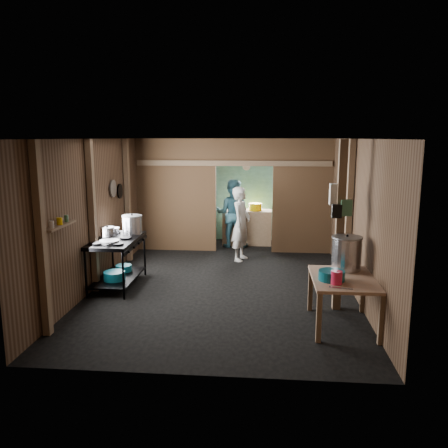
# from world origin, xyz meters

# --- Properties ---
(floor) EXTENTS (4.50, 7.00, 0.00)m
(floor) POSITION_xyz_m (0.00, 0.00, 0.00)
(floor) COLOR black
(floor) RESTS_ON ground
(ceiling) EXTENTS (4.50, 7.00, 0.00)m
(ceiling) POSITION_xyz_m (0.00, 0.00, 2.60)
(ceiling) COLOR #2C2824
(ceiling) RESTS_ON ground
(wall_back) EXTENTS (4.50, 0.00, 2.60)m
(wall_back) POSITION_xyz_m (0.00, 3.50, 1.30)
(wall_back) COLOR brown
(wall_back) RESTS_ON ground
(wall_front) EXTENTS (4.50, 0.00, 2.60)m
(wall_front) POSITION_xyz_m (0.00, -3.50, 1.30)
(wall_front) COLOR brown
(wall_front) RESTS_ON ground
(wall_left) EXTENTS (0.00, 7.00, 2.60)m
(wall_left) POSITION_xyz_m (-2.25, 0.00, 1.30)
(wall_left) COLOR brown
(wall_left) RESTS_ON ground
(wall_right) EXTENTS (0.00, 7.00, 2.60)m
(wall_right) POSITION_xyz_m (2.25, 0.00, 1.30)
(wall_right) COLOR brown
(wall_right) RESTS_ON ground
(partition_left) EXTENTS (1.85, 0.10, 2.60)m
(partition_left) POSITION_xyz_m (-1.32, 2.20, 1.30)
(partition_left) COLOR #4A321D
(partition_left) RESTS_ON floor
(partition_right) EXTENTS (1.35, 0.10, 2.60)m
(partition_right) POSITION_xyz_m (1.57, 2.20, 1.30)
(partition_right) COLOR #4A321D
(partition_right) RESTS_ON floor
(partition_header) EXTENTS (1.30, 0.10, 0.60)m
(partition_header) POSITION_xyz_m (0.25, 2.20, 2.30)
(partition_header) COLOR #4A321D
(partition_header) RESTS_ON wall_back
(turquoise_panel) EXTENTS (4.40, 0.06, 2.50)m
(turquoise_panel) POSITION_xyz_m (0.00, 3.44, 1.25)
(turquoise_panel) COLOR #6FBBB0
(turquoise_panel) RESTS_ON wall_back
(back_counter) EXTENTS (1.20, 0.50, 0.85)m
(back_counter) POSITION_xyz_m (0.30, 2.95, 0.42)
(back_counter) COLOR #806349
(back_counter) RESTS_ON floor
(wall_clock) EXTENTS (0.20, 0.03, 0.20)m
(wall_clock) POSITION_xyz_m (0.25, 3.40, 1.90)
(wall_clock) COLOR silver
(wall_clock) RESTS_ON wall_back
(post_left_a) EXTENTS (0.10, 0.12, 2.60)m
(post_left_a) POSITION_xyz_m (-2.18, -2.60, 1.30)
(post_left_a) COLOR #806349
(post_left_a) RESTS_ON floor
(post_left_b) EXTENTS (0.10, 0.12, 2.60)m
(post_left_b) POSITION_xyz_m (-2.18, -0.80, 1.30)
(post_left_b) COLOR #806349
(post_left_b) RESTS_ON floor
(post_left_c) EXTENTS (0.10, 0.12, 2.60)m
(post_left_c) POSITION_xyz_m (-2.18, 1.20, 1.30)
(post_left_c) COLOR #806349
(post_left_c) RESTS_ON floor
(post_right) EXTENTS (0.10, 0.12, 2.60)m
(post_right) POSITION_xyz_m (2.18, -0.20, 1.30)
(post_right) COLOR #806349
(post_right) RESTS_ON floor
(post_free) EXTENTS (0.12, 0.12, 2.60)m
(post_free) POSITION_xyz_m (1.85, -1.30, 1.30)
(post_free) COLOR #806349
(post_free) RESTS_ON floor
(cross_beam) EXTENTS (4.40, 0.12, 0.12)m
(cross_beam) POSITION_xyz_m (0.00, 2.15, 2.05)
(cross_beam) COLOR #806349
(cross_beam) RESTS_ON wall_left
(pan_lid_big) EXTENTS (0.03, 0.34, 0.34)m
(pan_lid_big) POSITION_xyz_m (-2.21, 0.40, 1.65)
(pan_lid_big) COLOR slate
(pan_lid_big) RESTS_ON wall_left
(pan_lid_small) EXTENTS (0.03, 0.30, 0.30)m
(pan_lid_small) POSITION_xyz_m (-2.21, 0.80, 1.55)
(pan_lid_small) COLOR black
(pan_lid_small) RESTS_ON wall_left
(wall_shelf) EXTENTS (0.14, 0.80, 0.03)m
(wall_shelf) POSITION_xyz_m (-2.15, -2.10, 1.40)
(wall_shelf) COLOR #806349
(wall_shelf) RESTS_ON wall_left
(jar_white) EXTENTS (0.07, 0.07, 0.10)m
(jar_white) POSITION_xyz_m (-2.15, -2.35, 1.47)
(jar_white) COLOR silver
(jar_white) RESTS_ON wall_shelf
(jar_yellow) EXTENTS (0.08, 0.08, 0.10)m
(jar_yellow) POSITION_xyz_m (-2.15, -2.10, 1.47)
(jar_yellow) COLOR #F3B800
(jar_yellow) RESTS_ON wall_shelf
(jar_green) EXTENTS (0.06, 0.06, 0.10)m
(jar_green) POSITION_xyz_m (-2.15, -1.88, 1.47)
(jar_green) COLOR #3F7652
(jar_green) RESTS_ON wall_shelf
(bag_white) EXTENTS (0.22, 0.15, 0.32)m
(bag_white) POSITION_xyz_m (1.80, -1.22, 1.78)
(bag_white) COLOR silver
(bag_white) RESTS_ON post_free
(bag_green) EXTENTS (0.16, 0.12, 0.24)m
(bag_green) POSITION_xyz_m (1.92, -1.36, 1.60)
(bag_green) COLOR #3F7652
(bag_green) RESTS_ON post_free
(bag_black) EXTENTS (0.14, 0.10, 0.20)m
(bag_black) POSITION_xyz_m (1.78, -1.38, 1.55)
(bag_black) COLOR black
(bag_black) RESTS_ON post_free
(gas_range) EXTENTS (0.75, 1.47, 0.87)m
(gas_range) POSITION_xyz_m (-1.88, -0.52, 0.43)
(gas_range) COLOR black
(gas_range) RESTS_ON floor
(prep_table) EXTENTS (0.87, 1.20, 0.71)m
(prep_table) POSITION_xyz_m (1.83, -1.97, 0.35)
(prep_table) COLOR tan
(prep_table) RESTS_ON floor
(stove_pot_large) EXTENTS (0.43, 0.43, 0.37)m
(stove_pot_large) POSITION_xyz_m (-1.71, -0.09, 1.03)
(stove_pot_large) COLOR #B0B0B7
(stove_pot_large) RESTS_ON gas_range
(stove_pot_med) EXTENTS (0.33, 0.33, 0.22)m
(stove_pot_med) POSITION_xyz_m (-2.05, -0.48, 0.96)
(stove_pot_med) COLOR #B0B0B7
(stove_pot_med) RESTS_ON gas_range
(stove_saucepan) EXTENTS (0.22, 0.22, 0.11)m
(stove_saucepan) POSITION_xyz_m (-2.05, -0.11, 0.92)
(stove_saucepan) COLOR #B0B0B7
(stove_saucepan) RESTS_ON gas_range
(frying_pan) EXTENTS (0.45, 0.61, 0.07)m
(frying_pan) POSITION_xyz_m (-1.88, -0.89, 0.89)
(frying_pan) COLOR slate
(frying_pan) RESTS_ON gas_range
(blue_tub_front) EXTENTS (0.37, 0.37, 0.15)m
(blue_tub_front) POSITION_xyz_m (-1.88, -0.71, 0.24)
(blue_tub_front) COLOR #0B5362
(blue_tub_front) RESTS_ON gas_range
(blue_tub_back) EXTENTS (0.30, 0.30, 0.12)m
(blue_tub_back) POSITION_xyz_m (-1.88, -0.18, 0.23)
(blue_tub_back) COLOR #0B5362
(blue_tub_back) RESTS_ON gas_range
(stock_pot) EXTENTS (0.48, 0.48, 0.52)m
(stock_pot) POSITION_xyz_m (1.92, -1.56, 0.95)
(stock_pot) COLOR #B0B0B7
(stock_pot) RESTS_ON prep_table
(wash_basin) EXTENTS (0.45, 0.45, 0.13)m
(wash_basin) POSITION_xyz_m (1.64, -2.10, 0.78)
(wash_basin) COLOR #0B5362
(wash_basin) RESTS_ON prep_table
(pink_bucket) EXTENTS (0.19, 0.19, 0.18)m
(pink_bucket) POSITION_xyz_m (1.68, -2.26, 0.80)
(pink_bucket) COLOR #DE1F44
(pink_bucket) RESTS_ON prep_table
(knife) EXTENTS (0.30, 0.11, 0.01)m
(knife) POSITION_xyz_m (1.71, -2.44, 0.72)
(knife) COLOR #B0B0B7
(knife) RESTS_ON prep_table
(yellow_tub) EXTENTS (0.32, 0.32, 0.18)m
(yellow_tub) POSITION_xyz_m (0.50, 2.95, 0.94)
(yellow_tub) COLOR #F3B800
(yellow_tub) RESTS_ON back_counter
(red_cup) EXTENTS (0.11, 0.11, 0.13)m
(red_cup) POSITION_xyz_m (0.07, 2.95, 0.92)
(red_cup) COLOR red
(red_cup) RESTS_ON back_counter
(cook) EXTENTS (0.53, 0.67, 1.59)m
(cook) POSITION_xyz_m (0.22, 1.42, 0.80)
(cook) COLOR silver
(cook) RESTS_ON floor
(worker_back) EXTENTS (0.84, 0.67, 1.64)m
(worker_back) POSITION_xyz_m (-0.05, 2.63, 0.82)
(worker_back) COLOR #306171
(worker_back) RESTS_ON floor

